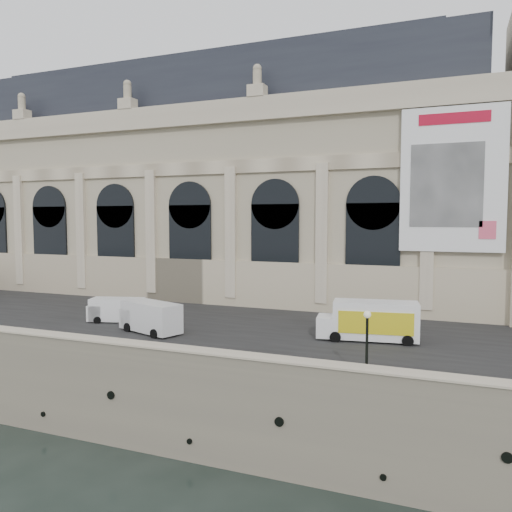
{
  "coord_description": "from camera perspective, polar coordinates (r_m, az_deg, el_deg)",
  "views": [
    {
      "loc": [
        23.17,
        -26.96,
        15.47
      ],
      "look_at": [
        3.82,
        22.0,
        11.55
      ],
      "focal_mm": 35.0,
      "sensor_mm": 36.0,
      "label": 1
    }
  ],
  "objects": [
    {
      "name": "street",
      "position": [
        48.0,
        -7.84,
        -7.12
      ],
      "size": [
        160.0,
        24.0,
        0.06
      ],
      "primitive_type": "cube",
      "color": "#2D2D2D",
      "rests_on": "quay"
    },
    {
      "name": "quay",
      "position": [
        67.32,
        1.05,
        -6.41
      ],
      "size": [
        160.0,
        70.0,
        6.0
      ],
      "primitive_type": "cube",
      "color": "gray",
      "rests_on": "ground"
    },
    {
      "name": "box_truck",
      "position": [
        40.02,
        12.85,
        -7.25
      ],
      "size": [
        7.95,
        3.65,
        3.09
      ],
      "color": "white",
      "rests_on": "quay"
    },
    {
      "name": "van_b",
      "position": [
        42.78,
        -12.19,
        -6.82
      ],
      "size": [
        6.2,
        3.97,
        2.59
      ],
      "color": "silver",
      "rests_on": "quay"
    },
    {
      "name": "ground",
      "position": [
        38.77,
        -18.57,
        -19.48
      ],
      "size": [
        260.0,
        260.0,
        0.0
      ],
      "primitive_type": "plane",
      "color": "black",
      "rests_on": "ground"
    },
    {
      "name": "lamp_right",
      "position": [
        29.88,
        12.55,
        -10.13
      ],
      "size": [
        0.43,
        0.43,
        4.21
      ],
      "color": "black",
      "rests_on": "quay"
    },
    {
      "name": "museum",
      "position": [
        64.89,
        -5.23,
        8.0
      ],
      "size": [
        69.0,
        18.7,
        29.1
      ],
      "color": "#BAAD8F",
      "rests_on": "quay"
    },
    {
      "name": "parapet",
      "position": [
        37.08,
        -18.21,
        -9.77
      ],
      "size": [
        160.0,
        1.4,
        1.21
      ],
      "color": "gray",
      "rests_on": "quay"
    },
    {
      "name": "van_c",
      "position": [
        47.78,
        -15.89,
        -5.95
      ],
      "size": [
        5.31,
        3.16,
        2.22
      ],
      "color": "white",
      "rests_on": "quay"
    }
  ]
}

